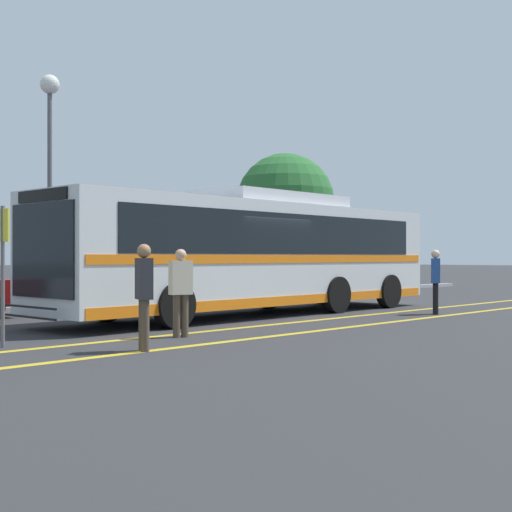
% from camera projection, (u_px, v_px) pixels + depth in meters
% --- Properties ---
extents(ground_plane, '(220.00, 220.00, 0.00)m').
position_uv_depth(ground_plane, '(249.00, 317.00, 18.34)').
color(ground_plane, '#2D2D30').
extents(lane_strip_0, '(32.62, 0.20, 0.01)m').
position_uv_depth(lane_strip_0, '(321.00, 320.00, 17.39)').
color(lane_strip_0, gold).
rests_on(lane_strip_0, ground_plane).
extents(lane_strip_1, '(32.62, 0.20, 0.01)m').
position_uv_depth(lane_strip_1, '(375.00, 324.00, 16.28)').
color(lane_strip_1, gold).
rests_on(lane_strip_1, ground_plane).
extents(curb_strip, '(40.62, 0.36, 0.15)m').
position_uv_depth(curb_strip, '(133.00, 303.00, 22.71)').
color(curb_strip, '#99999E').
rests_on(curb_strip, ground_plane).
extents(transit_bus, '(12.99, 2.98, 3.25)m').
position_uv_depth(transit_bus, '(256.00, 252.00, 18.93)').
color(transit_bus, silver).
rests_on(transit_bus, ground_plane).
extents(parked_car_2, '(4.76, 2.00, 1.51)m').
position_uv_depth(parked_car_2, '(154.00, 282.00, 21.88)').
color(parked_car_2, navy).
rests_on(parked_car_2, ground_plane).
extents(parked_car_3, '(4.61, 1.97, 1.39)m').
position_uv_depth(parked_car_3, '(266.00, 280.00, 25.90)').
color(parked_car_3, '#9E9EA3').
rests_on(parked_car_3, ground_plane).
extents(pedestrian_0, '(0.38, 0.47, 1.75)m').
position_uv_depth(pedestrian_0, '(144.00, 290.00, 11.62)').
color(pedestrian_0, brown).
rests_on(pedestrian_0, ground_plane).
extents(pedestrian_1, '(0.47, 0.41, 1.73)m').
position_uv_depth(pedestrian_1, '(436.00, 278.00, 19.06)').
color(pedestrian_1, black).
rests_on(pedestrian_1, ground_plane).
extents(pedestrian_2, '(0.47, 0.33, 1.69)m').
position_uv_depth(pedestrian_2, '(181.00, 287.00, 13.61)').
color(pedestrian_2, brown).
rests_on(pedestrian_2, ground_plane).
extents(bus_stop_sign, '(0.07, 0.40, 2.41)m').
position_uv_depth(bus_stop_sign, '(3.00, 258.00, 12.07)').
color(bus_stop_sign, '#59595E').
rests_on(bus_stop_sign, ground_plane).
extents(street_lamp, '(0.58, 0.58, 7.00)m').
position_uv_depth(street_lamp, '(50.00, 130.00, 21.30)').
color(street_lamp, '#59595E').
rests_on(street_lamp, ground_plane).
extents(tree_0, '(4.76, 4.76, 6.55)m').
position_uv_depth(tree_0, '(285.00, 203.00, 34.44)').
color(tree_0, '#513823').
rests_on(tree_0, ground_plane).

